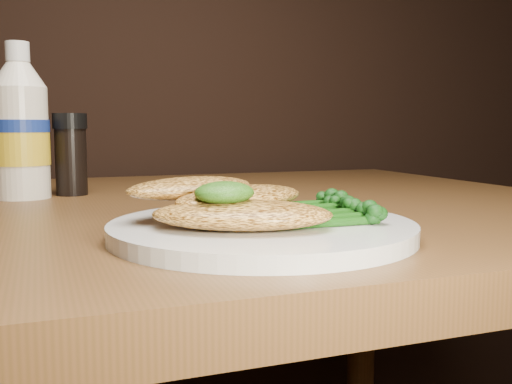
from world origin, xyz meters
name	(u,v)px	position (x,y,z in m)	size (l,w,h in m)	color
plate	(262,229)	(0.09, 0.81, 0.76)	(0.26, 0.26, 0.01)	silver
chicken_front	(242,215)	(0.07, 0.78, 0.77)	(0.14, 0.08, 0.02)	#E9A74A
chicken_mid	(241,198)	(0.08, 0.83, 0.78)	(0.13, 0.07, 0.02)	#E9A74A
chicken_back	(191,188)	(0.04, 0.85, 0.79)	(0.12, 0.06, 0.02)	#E9A74A
pesto_front	(224,193)	(0.05, 0.79, 0.79)	(0.05, 0.04, 0.02)	#133307
broccolini_bundle	(306,208)	(0.14, 0.81, 0.77)	(0.12, 0.09, 0.02)	#174A10
mayo_bottle	(20,121)	(-0.10, 1.17, 0.85)	(0.07, 0.07, 0.20)	#F1E5CC
pepper_grinder	(71,154)	(-0.04, 1.18, 0.80)	(0.05, 0.05, 0.11)	black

